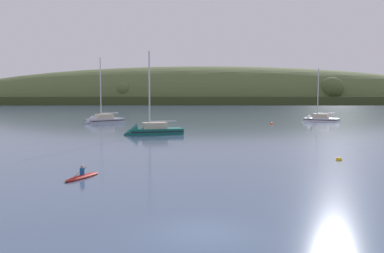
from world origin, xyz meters
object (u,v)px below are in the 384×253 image
at_px(mooring_buoy_midchannel, 339,160).
at_px(sailboat_midwater_white, 101,121).
at_px(sailboat_far_left, 149,132).
at_px(mooring_buoy_off_fishing_boat, 271,124).
at_px(sailboat_near_mooring, 317,120).
at_px(canoe_with_paddler, 82,176).

bearing_deg(mooring_buoy_midchannel, sailboat_midwater_white, 127.67).
distance_m(sailboat_far_left, mooring_buoy_off_fishing_boat, 29.89).
height_order(sailboat_far_left, mooring_buoy_off_fishing_boat, sailboat_far_left).
height_order(sailboat_near_mooring, mooring_buoy_midchannel, sailboat_near_mooring).
relative_size(sailboat_near_mooring, sailboat_far_left, 0.95).
bearing_deg(mooring_buoy_off_fishing_boat, sailboat_midwater_white, 178.04).
relative_size(sailboat_midwater_white, mooring_buoy_midchannel, 23.52).
xyz_separation_m(sailboat_near_mooring, canoe_with_paddler, (-29.15, -62.01, -0.21)).
xyz_separation_m(sailboat_far_left, canoe_with_paddler, (1.19, -30.84, -0.19)).
height_order(sailboat_near_mooring, sailboat_far_left, sailboat_far_left).
bearing_deg(sailboat_far_left, sailboat_near_mooring, -154.96).
xyz_separation_m(sailboat_near_mooring, sailboat_midwater_white, (-44.69, -7.60, 0.05)).
relative_size(sailboat_midwater_white, sailboat_far_left, 1.10).
relative_size(sailboat_near_mooring, mooring_buoy_midchannel, 20.45).
bearing_deg(mooring_buoy_midchannel, mooring_buoy_off_fishing_boat, 91.05).
height_order(sailboat_midwater_white, mooring_buoy_midchannel, sailboat_midwater_white).
bearing_deg(mooring_buoy_midchannel, canoe_with_paddler, -154.80).
xyz_separation_m(sailboat_near_mooring, mooring_buoy_midchannel, (-9.74, -52.87, -0.31)).
distance_m(sailboat_midwater_white, canoe_with_paddler, 56.58).
xyz_separation_m(sailboat_far_left, mooring_buoy_off_fishing_boat, (19.80, 22.40, -0.30)).
bearing_deg(sailboat_far_left, mooring_buoy_midchannel, 112.79).
height_order(sailboat_far_left, mooring_buoy_midchannel, sailboat_far_left).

